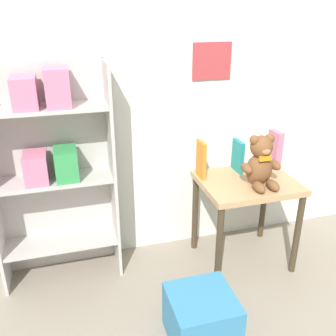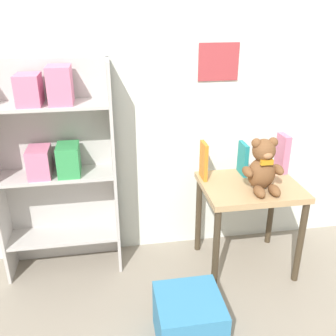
{
  "view_description": "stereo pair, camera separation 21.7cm",
  "coord_description": "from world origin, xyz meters",
  "px_view_note": "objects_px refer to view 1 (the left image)",
  "views": [
    {
      "loc": [
        -0.8,
        -0.7,
        1.57
      ],
      "look_at": [
        -0.26,
        1.22,
        0.7
      ],
      "focal_mm": 40.0,
      "sensor_mm": 36.0,
      "label": 1
    },
    {
      "loc": [
        -0.59,
        -0.75,
        1.57
      ],
      "look_at": [
        -0.26,
        1.22,
        0.7
      ],
      "focal_mm": 40.0,
      "sensor_mm": 36.0,
      "label": 2
    }
  ],
  "objects_px": {
    "display_table": "(246,194)",
    "book_standing_teal": "(238,156)",
    "teddy_bear": "(261,163)",
    "book_standing_orange": "(201,159)",
    "bookshelf_side": "(52,163)",
    "book_standing_pink": "(275,149)",
    "storage_bin": "(201,318)"
  },
  "relations": [
    {
      "from": "display_table",
      "to": "storage_bin",
      "type": "distance_m",
      "value": 0.82
    },
    {
      "from": "teddy_bear",
      "to": "book_standing_pink",
      "type": "bearing_deg",
      "value": 44.65
    },
    {
      "from": "bookshelf_side",
      "to": "book_standing_orange",
      "type": "xyz_separation_m",
      "value": [
        0.88,
        -0.07,
        -0.05
      ]
    },
    {
      "from": "bookshelf_side",
      "to": "book_standing_orange",
      "type": "relative_size",
      "value": 5.64
    },
    {
      "from": "teddy_bear",
      "to": "book_standing_orange",
      "type": "relative_size",
      "value": 1.35
    },
    {
      "from": "book_standing_pink",
      "to": "storage_bin",
      "type": "distance_m",
      "value": 1.18
    },
    {
      "from": "display_table",
      "to": "book_standing_pink",
      "type": "xyz_separation_m",
      "value": [
        0.26,
        0.15,
        0.22
      ]
    },
    {
      "from": "book_standing_orange",
      "to": "storage_bin",
      "type": "bearing_deg",
      "value": -108.91
    },
    {
      "from": "book_standing_teal",
      "to": "book_standing_pink",
      "type": "height_order",
      "value": "book_standing_pink"
    },
    {
      "from": "storage_bin",
      "to": "book_standing_pink",
      "type": "bearing_deg",
      "value": 42.89
    },
    {
      "from": "book_standing_orange",
      "to": "bookshelf_side",
      "type": "bearing_deg",
      "value": 175.29
    },
    {
      "from": "teddy_bear",
      "to": "storage_bin",
      "type": "height_order",
      "value": "teddy_bear"
    },
    {
      "from": "book_standing_orange",
      "to": "book_standing_teal",
      "type": "bearing_deg",
      "value": 5.02
    },
    {
      "from": "display_table",
      "to": "book_standing_teal",
      "type": "distance_m",
      "value": 0.25
    },
    {
      "from": "bookshelf_side",
      "to": "book_standing_pink",
      "type": "distance_m",
      "value": 1.4
    },
    {
      "from": "teddy_bear",
      "to": "storage_bin",
      "type": "distance_m",
      "value": 0.92
    },
    {
      "from": "book_standing_teal",
      "to": "storage_bin",
      "type": "relative_size",
      "value": 0.63
    },
    {
      "from": "display_table",
      "to": "bookshelf_side",
      "type": "bearing_deg",
      "value": 169.87
    },
    {
      "from": "teddy_bear",
      "to": "book_standing_pink",
      "type": "height_order",
      "value": "teddy_bear"
    },
    {
      "from": "teddy_bear",
      "to": "book_standing_orange",
      "type": "xyz_separation_m",
      "value": [
        -0.29,
        0.21,
        -0.03
      ]
    },
    {
      "from": "book_standing_pink",
      "to": "storage_bin",
      "type": "relative_size",
      "value": 0.77
    },
    {
      "from": "bookshelf_side",
      "to": "book_standing_orange",
      "type": "height_order",
      "value": "bookshelf_side"
    },
    {
      "from": "bookshelf_side",
      "to": "storage_bin",
      "type": "xyz_separation_m",
      "value": [
        0.65,
        -0.75,
        -0.61
      ]
    },
    {
      "from": "display_table",
      "to": "book_standing_teal",
      "type": "xyz_separation_m",
      "value": [
        -0.0,
        0.16,
        0.2
      ]
    },
    {
      "from": "book_standing_pink",
      "to": "teddy_bear",
      "type": "bearing_deg",
      "value": -137.64
    },
    {
      "from": "bookshelf_side",
      "to": "display_table",
      "type": "bearing_deg",
      "value": -10.13
    },
    {
      "from": "display_table",
      "to": "book_standing_pink",
      "type": "height_order",
      "value": "book_standing_pink"
    },
    {
      "from": "bookshelf_side",
      "to": "book_standing_pink",
      "type": "height_order",
      "value": "bookshelf_side"
    },
    {
      "from": "teddy_bear",
      "to": "book_standing_orange",
      "type": "bearing_deg",
      "value": 144.88
    },
    {
      "from": "bookshelf_side",
      "to": "book_standing_pink",
      "type": "xyz_separation_m",
      "value": [
        1.4,
        -0.05,
        -0.04
      ]
    },
    {
      "from": "book_standing_pink",
      "to": "storage_bin",
      "type": "bearing_deg",
      "value": -139.4
    },
    {
      "from": "bookshelf_side",
      "to": "teddy_bear",
      "type": "xyz_separation_m",
      "value": [
        1.17,
        -0.28,
        -0.02
      ]
    }
  ]
}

